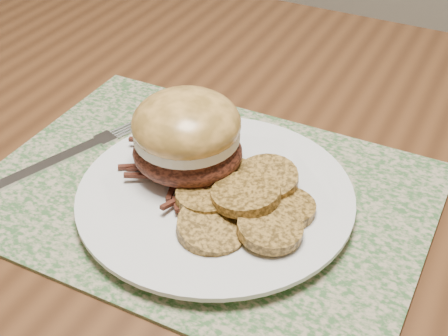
# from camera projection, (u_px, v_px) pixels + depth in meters

# --- Properties ---
(dining_table) EXTENTS (1.50, 0.90, 0.75)m
(dining_table) POSITION_uv_depth(u_px,v_px,m) (169.00, 196.00, 0.77)
(dining_table) COLOR #583319
(dining_table) RESTS_ON ground
(placemat) EXTENTS (0.45, 0.33, 0.00)m
(placemat) POSITION_uv_depth(u_px,v_px,m) (204.00, 193.00, 0.64)
(placemat) COLOR #396232
(placemat) RESTS_ON dining_table
(dinner_plate) EXTENTS (0.26, 0.26, 0.02)m
(dinner_plate) POSITION_uv_depth(u_px,v_px,m) (216.00, 198.00, 0.62)
(dinner_plate) COLOR white
(dinner_plate) RESTS_ON placemat
(pork_sandwich) EXTENTS (0.12, 0.12, 0.09)m
(pork_sandwich) POSITION_uv_depth(u_px,v_px,m) (187.00, 136.00, 0.62)
(pork_sandwich) COLOR black
(pork_sandwich) RESTS_ON dinner_plate
(roasted_potatoes) EXTENTS (0.15, 0.16, 0.04)m
(roasted_potatoes) POSITION_uv_depth(u_px,v_px,m) (245.00, 201.00, 0.59)
(roasted_potatoes) COLOR olive
(roasted_potatoes) RESTS_ON dinner_plate
(fork) EXTENTS (0.08, 0.18, 0.00)m
(fork) POSITION_uv_depth(u_px,v_px,m) (71.00, 154.00, 0.69)
(fork) COLOR silver
(fork) RESTS_ON placemat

